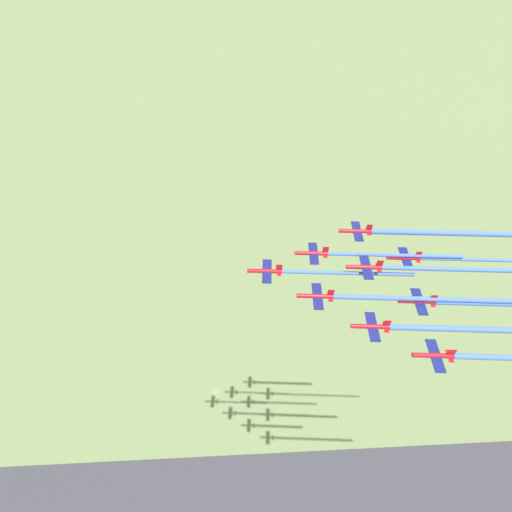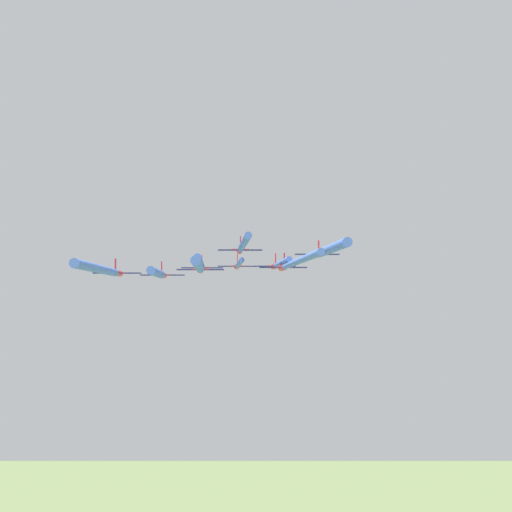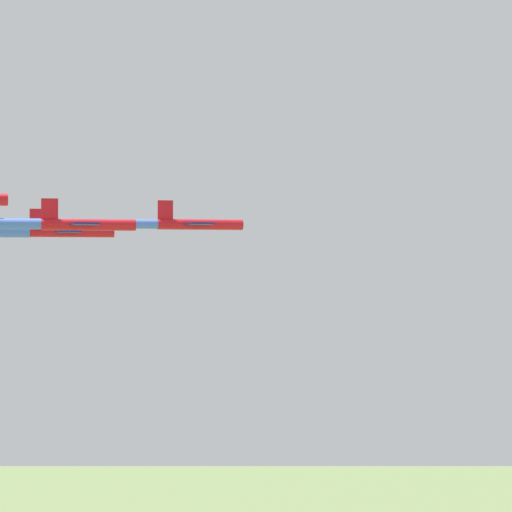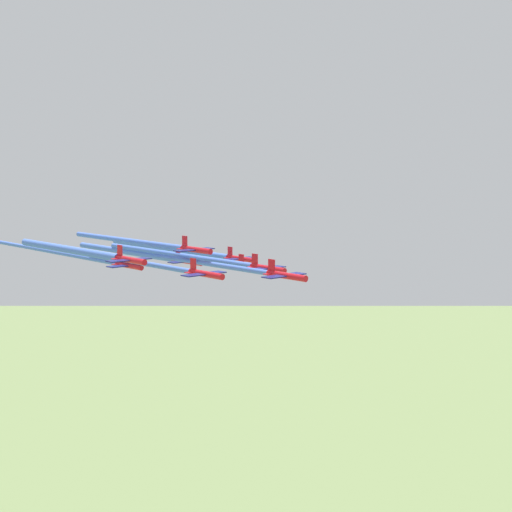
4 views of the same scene
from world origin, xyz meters
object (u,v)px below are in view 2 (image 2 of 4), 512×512
Objects in this scene: jet_3 at (163,275)px; jet_8 at (283,267)px; jet_0 at (237,266)px; jet_4 at (240,250)px; jet_5 at (317,254)px; jet_6 at (117,273)px; jet_7 at (200,269)px; jet_1 at (202,268)px; jet_2 at (275,266)px.

jet_8 is (-0.05, -23.25, 1.02)m from jet_3.
jet_4 is (-19.97, -11.26, 2.15)m from jet_0.
jet_3 is 1.00× the size of jet_5.
jet_6 is 1.00× the size of jet_7.
jet_8 reaches higher than jet_7.
jet_0 is 1.00× the size of jet_6.
jet_6 is at bearing 180.00° from jet_7.
jet_4 reaches higher than jet_5.
jet_1 is at bearing 59.53° from jet_3.
jet_3 is at bearing 150.46° from jet_8.
jet_8 is at bearing -78.91° from jet_0.
jet_3 is (-19.92, 11.99, -1.90)m from jet_2.
jet_0 is 23.03m from jet_4.
jet_5 reaches higher than jet_6.
jet_2 is 1.00× the size of jet_8.
jet_0 is 1.00× the size of jet_4.
jet_1 is at bearing 59.53° from jet_6.
jet_1 is 26.64m from jet_6.
jet_5 reaches higher than jet_0.
jet_1 is 1.00× the size of jet_6.
jet_0 is at bearing 78.91° from jet_7.
jet_4 is 23.64m from jet_6.
jet_7 is at bearing -120.47° from jet_4.
jet_6 is 13.50m from jet_7.
jet_5 is at bearing -59.53° from jet_0.
jet_1 is 26.60m from jet_8.
jet_5 is 1.00× the size of jet_6.
jet_3 is at bearing -120.47° from jet_1.
jet_5 is at bearing 18.78° from jet_6.
jet_2 is 13.41m from jet_5.
jet_0 is 26.64m from jet_5.
jet_0 reaches higher than jet_2.
jet_1 is at bearing 120.47° from jet_4.
jet_3 is at bearing 180.00° from jet_5.
jet_1 is 1.00× the size of jet_7.
jet_0 is at bearing 101.09° from jet_8.
jet_1 is (-13.30, 0.24, -0.64)m from jet_0.
jet_0 reaches higher than jet_7.
jet_2 is 23.33m from jet_3.
jet_6 is at bearing 180.00° from jet_8.
jet_2 is 1.00× the size of jet_7.
jet_2 reaches higher than jet_8.
jet_4 reaches higher than jet_3.
jet_6 is at bearing -139.64° from jet_2.
jet_7 reaches higher than jet_3.
jet_6 is (-26.55, 23.73, -3.58)m from jet_5.
jet_0 is at bearing 120.47° from jet_5.
jet_6 reaches higher than jet_3.
jet_0 is at bearing 59.53° from jet_1.
jet_0 reaches higher than jet_8.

